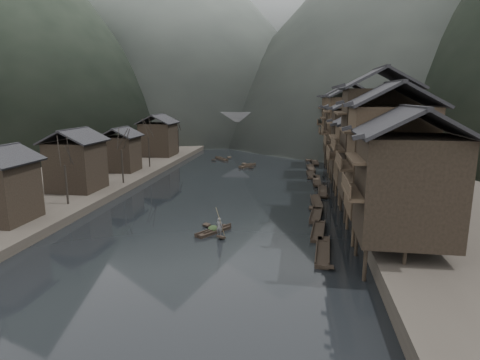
# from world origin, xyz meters

# --- Properties ---
(water) EXTENTS (300.00, 300.00, 0.00)m
(water) POSITION_xyz_m (0.00, 0.00, 0.00)
(water) COLOR black
(water) RESTS_ON ground
(right_bank) EXTENTS (40.00, 200.00, 1.80)m
(right_bank) POSITION_xyz_m (35.00, 40.00, 0.90)
(right_bank) COLOR #2D2823
(right_bank) RESTS_ON ground
(left_bank) EXTENTS (40.00, 200.00, 1.20)m
(left_bank) POSITION_xyz_m (-35.00, 40.00, 0.60)
(left_bank) COLOR #2D2823
(left_bank) RESTS_ON ground
(stilt_houses) EXTENTS (9.00, 67.60, 16.62)m
(stilt_houses) POSITION_xyz_m (17.28, 19.49, 9.05)
(stilt_houses) COLOR black
(stilt_houses) RESTS_ON ground
(left_houses) EXTENTS (8.10, 53.20, 8.73)m
(left_houses) POSITION_xyz_m (-20.50, 20.12, 5.66)
(left_houses) COLOR black
(left_houses) RESTS_ON left_bank
(bare_trees) EXTENTS (3.80, 61.55, 7.60)m
(bare_trees) POSITION_xyz_m (-17.00, 18.02, 6.48)
(bare_trees) COLOR black
(bare_trees) RESTS_ON left_bank
(moored_sampans) EXTENTS (2.85, 61.17, 0.47)m
(moored_sampans) POSITION_xyz_m (11.60, 20.88, 0.20)
(moored_sampans) COLOR black
(moored_sampans) RESTS_ON water
(midriver_boats) EXTENTS (9.95, 12.65, 0.44)m
(midriver_boats) POSITION_xyz_m (-4.11, 40.39, 0.20)
(midriver_boats) COLOR black
(midriver_boats) RESTS_ON water
(stone_bridge) EXTENTS (40.00, 6.00, 9.00)m
(stone_bridge) POSITION_xyz_m (-0.00, 72.00, 5.11)
(stone_bridge) COLOR #4C4C4F
(stone_bridge) RESTS_ON ground
(hills) EXTENTS (320.00, 380.00, 122.01)m
(hills) POSITION_xyz_m (6.27, 168.26, 54.60)
(hills) COLOR black
(hills) RESTS_ON ground
(hero_sampan) EXTENTS (3.15, 4.24, 0.43)m
(hero_sampan) POSITION_xyz_m (0.83, -1.66, 0.20)
(hero_sampan) COLOR black
(hero_sampan) RESTS_ON water
(cargo_heap) EXTENTS (1.00, 1.31, 0.60)m
(cargo_heap) POSITION_xyz_m (0.71, -1.49, 0.73)
(cargo_heap) COLOR black
(cargo_heap) RESTS_ON hero_sampan
(boatman) EXTENTS (0.78, 0.62, 1.85)m
(boatman) POSITION_xyz_m (1.70, -3.00, 1.35)
(boatman) COLOR #515254
(boatman) RESTS_ON hero_sampan
(bamboo_pole) EXTENTS (0.66, 2.08, 4.07)m
(bamboo_pole) POSITION_xyz_m (1.90, -3.00, 4.31)
(bamboo_pole) COLOR #8C7A51
(bamboo_pole) RESTS_ON boatman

